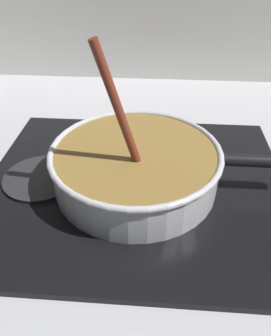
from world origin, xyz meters
The scene contains 5 objects.
ground centered at (0.00, 0.00, -0.02)m, with size 2.40×1.60×0.04m, color #B7B7BC.
hob_plate centered at (0.04, 0.23, 0.01)m, with size 0.56×0.48×0.01m, color black.
burner_ring centered at (0.04, 0.23, 0.02)m, with size 0.17×0.17×0.01m, color #592D0C.
spare_burner centered at (-0.14, 0.23, 0.01)m, with size 0.14×0.14×0.01m, color #262628.
cooking_pan centered at (0.04, 0.23, 0.05)m, with size 0.43×0.30×0.27m.
Camera 1 is at (0.08, -0.25, 0.41)m, focal length 35.99 mm.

